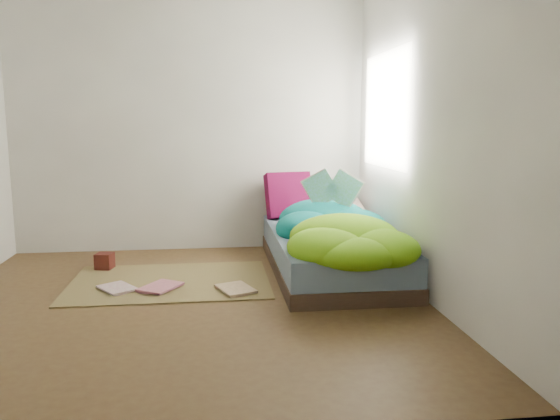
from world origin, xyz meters
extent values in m
cube|color=#4A321C|center=(0.00, 0.00, 0.00)|extent=(3.50, 3.50, 0.00)
cube|color=#B9B6B0|center=(0.00, 1.75, 1.30)|extent=(3.50, 0.04, 2.60)
cube|color=#B9B6B0|center=(0.00, -1.75, 1.30)|extent=(3.50, 0.04, 2.60)
cube|color=#B9B6B0|center=(1.75, 0.00, 1.30)|extent=(0.04, 3.50, 2.60)
cube|color=white|center=(1.74, 0.90, 1.40)|extent=(0.01, 1.00, 1.20)
cube|color=#35261D|center=(1.22, 0.72, 0.06)|extent=(1.00, 2.00, 0.12)
cube|color=slate|center=(1.22, 0.72, 0.23)|extent=(0.98, 1.96, 0.22)
cube|color=brown|center=(-0.15, 0.55, 0.01)|extent=(1.60, 1.10, 0.01)
cube|color=silver|center=(1.38, 1.50, 0.41)|extent=(0.67, 0.44, 0.15)
cube|color=#460428|center=(0.97, 1.54, 0.57)|extent=(0.47, 0.22, 0.45)
cube|color=black|center=(-0.75, 1.01, 0.08)|extent=(0.16, 0.16, 0.14)
imported|color=silver|center=(-0.63, 0.30, 0.02)|extent=(0.34, 0.36, 0.02)
imported|color=#C16F82|center=(-0.31, 0.39, 0.03)|extent=(0.37, 0.40, 0.03)
imported|color=tan|center=(0.26, 0.18, 0.02)|extent=(0.33, 0.38, 0.02)
camera|label=1|loc=(0.21, -3.84, 1.30)|focal=35.00mm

